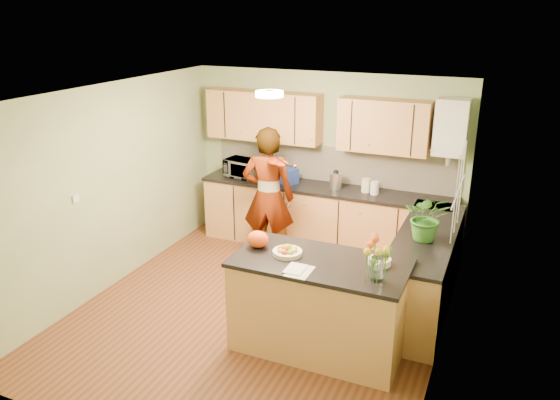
% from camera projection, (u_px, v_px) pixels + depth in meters
% --- Properties ---
extents(floor, '(4.50, 4.50, 0.00)m').
position_uv_depth(floor, '(260.00, 311.00, 6.32)').
color(floor, '#582F19').
rests_on(floor, ground).
extents(ceiling, '(4.00, 4.50, 0.02)m').
position_uv_depth(ceiling, '(257.00, 94.00, 5.49)').
color(ceiling, white).
rests_on(ceiling, wall_back).
extents(wall_back, '(4.00, 0.02, 2.50)m').
position_uv_depth(wall_back, '(326.00, 160.00, 7.85)').
color(wall_back, gray).
rests_on(wall_back, floor).
extents(wall_front, '(4.00, 0.02, 2.50)m').
position_uv_depth(wall_front, '(125.00, 310.00, 3.96)').
color(wall_front, gray).
rests_on(wall_front, floor).
extents(wall_left, '(0.02, 4.50, 2.50)m').
position_uv_depth(wall_left, '(111.00, 187.00, 6.65)').
color(wall_left, gray).
rests_on(wall_left, floor).
extents(wall_right, '(0.02, 4.50, 2.50)m').
position_uv_depth(wall_right, '(449.00, 240.00, 5.16)').
color(wall_right, gray).
rests_on(wall_right, floor).
extents(back_counter, '(3.64, 0.62, 0.94)m').
position_uv_depth(back_counter, '(324.00, 218.00, 7.81)').
color(back_counter, '#BF814C').
rests_on(back_counter, floor).
extents(right_counter, '(0.62, 2.24, 0.94)m').
position_uv_depth(right_counter, '(425.00, 270.00, 6.26)').
color(right_counter, '#BF814C').
rests_on(right_counter, floor).
extents(splashback, '(3.60, 0.02, 0.52)m').
position_uv_depth(splashback, '(332.00, 164.00, 7.82)').
color(splashback, silver).
rests_on(splashback, back_counter).
extents(upper_cabinets, '(3.20, 0.34, 0.70)m').
position_uv_depth(upper_cabinets, '(311.00, 120.00, 7.57)').
color(upper_cabinets, '#BF814C').
rests_on(upper_cabinets, wall_back).
extents(boiler, '(0.40, 0.30, 0.86)m').
position_uv_depth(boiler, '(451.00, 127.00, 6.86)').
color(boiler, white).
rests_on(boiler, wall_back).
extents(window_right, '(0.01, 1.30, 1.05)m').
position_uv_depth(window_right, '(459.00, 191.00, 5.58)').
color(window_right, white).
rests_on(window_right, wall_right).
extents(light_switch, '(0.02, 0.09, 0.09)m').
position_uv_depth(light_switch, '(76.00, 199.00, 6.11)').
color(light_switch, white).
rests_on(light_switch, wall_left).
extents(ceiling_lamp, '(0.30, 0.30, 0.07)m').
position_uv_depth(ceiling_lamp, '(269.00, 94.00, 5.76)').
color(ceiling_lamp, '#FFEABF').
rests_on(ceiling_lamp, ceiling).
extents(peninsula_island, '(1.72, 0.88, 0.99)m').
position_uv_depth(peninsula_island, '(319.00, 305.00, 5.49)').
color(peninsula_island, '#BF814C').
rests_on(peninsula_island, floor).
extents(fruit_dish, '(0.30, 0.30, 0.10)m').
position_uv_depth(fruit_dish, '(287.00, 251.00, 5.45)').
color(fruit_dish, beige).
rests_on(fruit_dish, peninsula_island).
extents(orange_bowl, '(0.22, 0.22, 0.13)m').
position_uv_depth(orange_bowl, '(380.00, 259.00, 5.24)').
color(orange_bowl, beige).
rests_on(orange_bowl, peninsula_island).
extents(flower_vase, '(0.27, 0.27, 0.50)m').
position_uv_depth(flower_vase, '(378.00, 247.00, 4.84)').
color(flower_vase, silver).
rests_on(flower_vase, peninsula_island).
extents(orange_bag, '(0.28, 0.26, 0.17)m').
position_uv_depth(orange_bag, '(258.00, 239.00, 5.61)').
color(orange_bag, '#EC4A13').
rests_on(orange_bag, peninsula_island).
extents(papers, '(0.22, 0.29, 0.01)m').
position_uv_depth(papers, '(300.00, 271.00, 5.11)').
color(papers, white).
rests_on(papers, peninsula_island).
extents(violinist, '(0.77, 0.58, 1.90)m').
position_uv_depth(violinist, '(268.00, 197.00, 7.22)').
color(violinist, '#EAAF8F').
rests_on(violinist, floor).
extents(violin, '(0.66, 0.57, 0.17)m').
position_uv_depth(violin, '(275.00, 161.00, 6.76)').
color(violin, '#491204').
rests_on(violin, violinist).
extents(microwave, '(0.54, 0.41, 0.27)m').
position_uv_depth(microwave, '(242.00, 168.00, 8.08)').
color(microwave, white).
rests_on(microwave, back_counter).
extents(blue_box, '(0.34, 0.30, 0.22)m').
position_uv_depth(blue_box, '(287.00, 175.00, 7.80)').
color(blue_box, navy).
rests_on(blue_box, back_counter).
extents(kettle, '(0.17, 0.17, 0.31)m').
position_uv_depth(kettle, '(336.00, 180.00, 7.55)').
color(kettle, silver).
rests_on(kettle, back_counter).
extents(jar_cream, '(0.15, 0.15, 0.19)m').
position_uv_depth(jar_cream, '(366.00, 185.00, 7.43)').
color(jar_cream, beige).
rests_on(jar_cream, back_counter).
extents(jar_white, '(0.15, 0.15, 0.18)m').
position_uv_depth(jar_white, '(375.00, 188.00, 7.34)').
color(jar_white, white).
rests_on(jar_white, back_counter).
extents(potted_plant, '(0.52, 0.46, 0.53)m').
position_uv_depth(potted_plant, '(428.00, 217.00, 5.84)').
color(potted_plant, '#387C29').
rests_on(potted_plant, right_counter).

